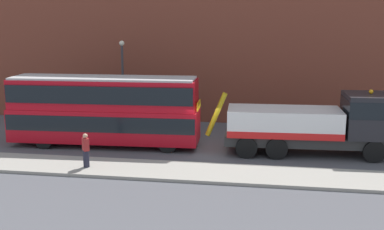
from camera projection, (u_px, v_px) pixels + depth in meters
name	position (u px, v px, depth m)	size (l,w,h in m)	color
ground_plane	(211.00, 150.00, 27.21)	(120.00, 120.00, 0.00)	#4C4C51
near_kerb	(201.00, 172.00, 23.13)	(60.00, 2.80, 0.15)	gray
building_facade	(225.00, 7.00, 33.01)	(60.00, 1.50, 16.00)	brown
recovery_tow_truck	(317.00, 123.00, 25.99)	(10.19, 3.01, 3.67)	#2D2D2D
double_decker_bus	(104.00, 108.00, 27.73)	(11.12, 3.00, 4.06)	#B70C19
pedestrian_onlooker	(86.00, 151.00, 23.54)	(0.45, 0.48, 1.71)	#232333
street_lamp	(123.00, 75.00, 32.89)	(0.36, 0.36, 5.83)	#38383D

